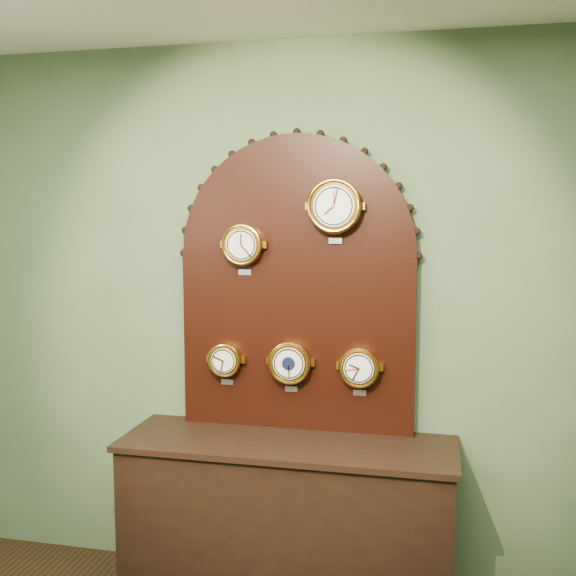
% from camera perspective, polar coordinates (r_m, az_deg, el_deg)
% --- Properties ---
extents(wall_back, '(4.00, 0.00, 4.00)m').
position_cam_1_polar(wall_back, '(3.50, 0.90, -2.49)').
color(wall_back, '#516947').
rests_on(wall_back, ground).
extents(shop_counter, '(1.60, 0.50, 0.80)m').
position_cam_1_polar(shop_counter, '(3.54, -0.07, -19.36)').
color(shop_counter, black).
rests_on(shop_counter, ground_plane).
extents(display_board, '(1.26, 0.06, 1.53)m').
position_cam_1_polar(display_board, '(3.42, 0.73, 1.13)').
color(display_board, black).
rests_on(display_board, shop_counter).
extents(roman_clock, '(0.21, 0.08, 0.26)m').
position_cam_1_polar(roman_clock, '(3.41, -3.83, 3.67)').
color(roman_clock, orange).
rests_on(roman_clock, display_board).
extents(arabic_clock, '(0.27, 0.08, 0.32)m').
position_cam_1_polar(arabic_clock, '(3.31, 3.96, 6.90)').
color(arabic_clock, orange).
rests_on(arabic_clock, display_board).
extents(hygrometer, '(0.18, 0.08, 0.23)m').
position_cam_1_polar(hygrometer, '(3.52, -5.33, -6.04)').
color(hygrometer, orange).
rests_on(hygrometer, display_board).
extents(barometer, '(0.22, 0.08, 0.27)m').
position_cam_1_polar(barometer, '(3.43, 0.16, -6.30)').
color(barometer, orange).
rests_on(barometer, display_board).
extents(tide_clock, '(0.20, 0.08, 0.25)m').
position_cam_1_polar(tide_clock, '(3.38, 6.04, -6.66)').
color(tide_clock, orange).
rests_on(tide_clock, display_board).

